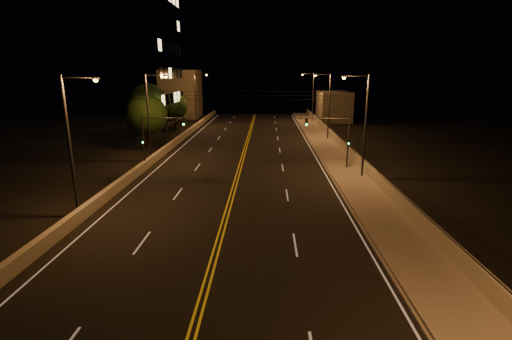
{
  "coord_description": "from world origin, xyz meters",
  "views": [
    {
      "loc": [
        2.79,
        -9.28,
        9.72
      ],
      "look_at": [
        2.0,
        18.0,
        2.5
      ],
      "focal_mm": 26.0,
      "sensor_mm": 36.0,
      "label": 1
    }
  ],
  "objects_px": {
    "tree_2": "(174,106)",
    "streetlight_1": "(363,120)",
    "streetlight_5": "(150,112)",
    "tree_1": "(149,104)",
    "streetlight_2": "(327,102)",
    "building_tower": "(92,35)",
    "streetlight_3": "(312,95)",
    "tree_0": "(146,115)",
    "streetlight_6": "(197,96)",
    "streetlight_4": "(73,139)",
    "traffic_signal_left": "(153,135)",
    "traffic_signal_right": "(338,136)"
  },
  "relations": [
    {
      "from": "tree_1",
      "to": "tree_2",
      "type": "xyz_separation_m",
      "value": [
        1.75,
        8.52,
        -1.16
      ]
    },
    {
      "from": "streetlight_2",
      "to": "tree_1",
      "type": "bearing_deg",
      "value": 175.71
    },
    {
      "from": "streetlight_1",
      "to": "traffic_signal_left",
      "type": "xyz_separation_m",
      "value": [
        -20.26,
        3.01,
        -1.98
      ]
    },
    {
      "from": "streetlight_1",
      "to": "streetlight_3",
      "type": "relative_size",
      "value": 1.0
    },
    {
      "from": "traffic_signal_right",
      "to": "traffic_signal_left",
      "type": "xyz_separation_m",
      "value": [
        -18.66,
        0.0,
        0.0
      ]
    },
    {
      "from": "streetlight_1",
      "to": "traffic_signal_right",
      "type": "distance_m",
      "value": 3.95
    },
    {
      "from": "streetlight_5",
      "to": "streetlight_6",
      "type": "xyz_separation_m",
      "value": [
        0.0,
        27.47,
        0.0
      ]
    },
    {
      "from": "traffic_signal_left",
      "to": "tree_1",
      "type": "bearing_deg",
      "value": 108.3
    },
    {
      "from": "building_tower",
      "to": "tree_1",
      "type": "distance_m",
      "value": 13.91
    },
    {
      "from": "traffic_signal_left",
      "to": "tree_2",
      "type": "height_order",
      "value": "tree_2"
    },
    {
      "from": "streetlight_3",
      "to": "streetlight_4",
      "type": "xyz_separation_m",
      "value": [
        -21.46,
        -50.0,
        0.0
      ]
    },
    {
      "from": "tree_2",
      "to": "streetlight_1",
      "type": "bearing_deg",
      "value": -51.15
    },
    {
      "from": "streetlight_3",
      "to": "tree_0",
      "type": "bearing_deg",
      "value": -131.55
    },
    {
      "from": "traffic_signal_left",
      "to": "building_tower",
      "type": "distance_m",
      "value": 29.74
    },
    {
      "from": "streetlight_6",
      "to": "streetlight_5",
      "type": "bearing_deg",
      "value": -90.0
    },
    {
      "from": "streetlight_3",
      "to": "streetlight_6",
      "type": "xyz_separation_m",
      "value": [
        -21.46,
        -5.84,
        0.0
      ]
    },
    {
      "from": "traffic_signal_right",
      "to": "streetlight_5",
      "type": "bearing_deg",
      "value": 170.28
    },
    {
      "from": "traffic_signal_left",
      "to": "building_tower",
      "type": "bearing_deg",
      "value": 124.24
    },
    {
      "from": "traffic_signal_right",
      "to": "traffic_signal_left",
      "type": "relative_size",
      "value": 1.0
    },
    {
      "from": "streetlight_3",
      "to": "streetlight_5",
      "type": "height_order",
      "value": "same"
    },
    {
      "from": "tree_2",
      "to": "streetlight_5",
      "type": "bearing_deg",
      "value": -81.96
    },
    {
      "from": "streetlight_2",
      "to": "building_tower",
      "type": "height_order",
      "value": "building_tower"
    },
    {
      "from": "streetlight_5",
      "to": "tree_1",
      "type": "bearing_deg",
      "value": 108.05
    },
    {
      "from": "streetlight_5",
      "to": "traffic_signal_left",
      "type": "distance_m",
      "value": 4.11
    },
    {
      "from": "streetlight_5",
      "to": "tree_1",
      "type": "xyz_separation_m",
      "value": [
        -5.22,
        16.01,
        -0.4
      ]
    },
    {
      "from": "streetlight_4",
      "to": "streetlight_3",
      "type": "bearing_deg",
      "value": 66.77
    },
    {
      "from": "streetlight_3",
      "to": "tree_0",
      "type": "relative_size",
      "value": 1.35
    },
    {
      "from": "streetlight_5",
      "to": "building_tower",
      "type": "distance_m",
      "value": 25.77
    },
    {
      "from": "traffic_signal_left",
      "to": "tree_0",
      "type": "relative_size",
      "value": 0.77
    },
    {
      "from": "streetlight_6",
      "to": "tree_0",
      "type": "relative_size",
      "value": 1.35
    },
    {
      "from": "streetlight_6",
      "to": "traffic_signal_left",
      "type": "height_order",
      "value": "streetlight_6"
    },
    {
      "from": "traffic_signal_left",
      "to": "tree_2",
      "type": "distance_m",
      "value": 28.32
    },
    {
      "from": "building_tower",
      "to": "tree_2",
      "type": "bearing_deg",
      "value": 26.52
    },
    {
      "from": "streetlight_3",
      "to": "tree_0",
      "type": "distance_m",
      "value": 36.14
    },
    {
      "from": "streetlight_3",
      "to": "building_tower",
      "type": "distance_m",
      "value": 39.56
    },
    {
      "from": "streetlight_1",
      "to": "streetlight_6",
      "type": "xyz_separation_m",
      "value": [
        -21.46,
        33.89,
        0.0
      ]
    },
    {
      "from": "streetlight_1",
      "to": "traffic_signal_left",
      "type": "bearing_deg",
      "value": 171.54
    },
    {
      "from": "streetlight_6",
      "to": "tree_0",
      "type": "height_order",
      "value": "streetlight_6"
    },
    {
      "from": "streetlight_4",
      "to": "tree_0",
      "type": "bearing_deg",
      "value": 96.21
    },
    {
      "from": "traffic_signal_left",
      "to": "building_tower",
      "type": "relative_size",
      "value": 0.17
    },
    {
      "from": "streetlight_1",
      "to": "traffic_signal_right",
      "type": "height_order",
      "value": "streetlight_1"
    },
    {
      "from": "streetlight_4",
      "to": "traffic_signal_left",
      "type": "distance_m",
      "value": 13.48
    },
    {
      "from": "tree_0",
      "to": "streetlight_3",
      "type": "bearing_deg",
      "value": 48.45
    },
    {
      "from": "streetlight_4",
      "to": "tree_1",
      "type": "bearing_deg",
      "value": 99.07
    },
    {
      "from": "streetlight_3",
      "to": "traffic_signal_right",
      "type": "bearing_deg",
      "value": -92.5
    },
    {
      "from": "traffic_signal_right",
      "to": "tree_2",
      "type": "relative_size",
      "value": 0.87
    },
    {
      "from": "streetlight_4",
      "to": "streetlight_6",
      "type": "distance_m",
      "value": 44.16
    },
    {
      "from": "streetlight_4",
      "to": "traffic_signal_left",
      "type": "xyz_separation_m",
      "value": [
        1.2,
        13.28,
        -1.98
      ]
    },
    {
      "from": "streetlight_5",
      "to": "building_tower",
      "type": "bearing_deg",
      "value": 126.44
    },
    {
      "from": "tree_2",
      "to": "tree_1",
      "type": "bearing_deg",
      "value": -101.64
    }
  ]
}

